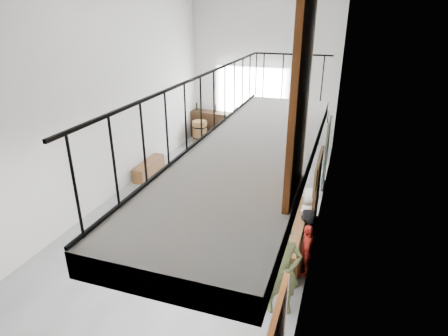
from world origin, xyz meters
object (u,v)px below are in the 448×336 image
(oak_barrel, at_px, (200,132))
(host_standing, at_px, (283,270))
(side_bench, at_px, (149,168))
(bicycle_near, at_px, (277,134))
(tasting_table, at_px, (280,224))
(bench_inner, at_px, (246,239))
(serving_counter, at_px, (216,125))

(oak_barrel, bearing_deg, host_standing, -59.36)
(side_bench, height_order, bicycle_near, bicycle_near)
(tasting_table, height_order, bicycle_near, bicycle_near)
(bench_inner, bearing_deg, serving_counter, 118.52)
(oak_barrel, bearing_deg, bench_inner, -60.07)
(side_bench, bearing_deg, serving_counter, 79.53)
(tasting_table, relative_size, host_standing, 1.43)
(side_bench, xyz_separation_m, oak_barrel, (0.35, 3.37, 0.21))
(bicycle_near, bearing_deg, serving_counter, 99.75)
(oak_barrel, bearing_deg, serving_counter, 59.70)
(tasting_table, distance_m, bench_inner, 0.85)
(tasting_table, distance_m, side_bench, 5.37)
(oak_barrel, bearing_deg, tasting_table, -55.29)
(bench_inner, height_order, oak_barrel, oak_barrel)
(side_bench, bearing_deg, bench_inner, -35.63)
(tasting_table, bearing_deg, serving_counter, 118.98)
(oak_barrel, height_order, host_standing, host_standing)
(serving_counter, relative_size, host_standing, 1.20)
(bench_inner, xyz_separation_m, bicycle_near, (-0.62, 6.57, 0.29))
(side_bench, height_order, oak_barrel, oak_barrel)
(side_bench, bearing_deg, bicycle_near, 49.16)
(tasting_table, xyz_separation_m, serving_counter, (-3.84, 6.81, -0.18))
(oak_barrel, relative_size, host_standing, 0.51)
(side_bench, relative_size, bicycle_near, 0.79)
(side_bench, distance_m, host_standing, 6.61)
(serving_counter, xyz_separation_m, host_standing, (4.18, -8.42, 0.30))
(tasting_table, bearing_deg, side_bench, 148.62)
(bench_inner, height_order, side_bench, bench_inner)
(side_bench, relative_size, host_standing, 0.91)
(bicycle_near, bearing_deg, host_standing, -152.49)
(bench_inner, xyz_separation_m, side_bench, (-3.89, 2.79, -0.01))
(side_bench, relative_size, oak_barrel, 1.81)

